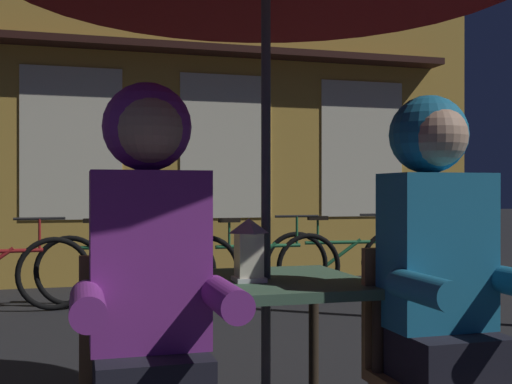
# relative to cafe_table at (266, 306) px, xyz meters

# --- Properties ---
(cafe_table) EXTENTS (0.72, 0.72, 0.74)m
(cafe_table) POSITION_rel_cafe_table_xyz_m (0.00, 0.00, 0.00)
(cafe_table) COLOR #42664C
(cafe_table) RESTS_ON ground_plane
(lantern) EXTENTS (0.11, 0.11, 0.23)m
(lantern) POSITION_rel_cafe_table_xyz_m (-0.08, -0.05, 0.22)
(lantern) COLOR white
(lantern) RESTS_ON cafe_table
(chair_left) EXTENTS (0.40, 0.40, 0.87)m
(chair_left) POSITION_rel_cafe_table_xyz_m (-0.48, -0.37, -0.15)
(chair_left) COLOR olive
(chair_left) RESTS_ON ground_plane
(chair_right) EXTENTS (0.40, 0.40, 0.87)m
(chair_right) POSITION_rel_cafe_table_xyz_m (0.48, -0.37, -0.15)
(chair_right) COLOR olive
(chair_right) RESTS_ON ground_plane
(person_left_hooded) EXTENTS (0.45, 0.56, 1.40)m
(person_left_hooded) POSITION_rel_cafe_table_xyz_m (-0.48, -0.43, 0.21)
(person_left_hooded) COLOR black
(person_left_hooded) RESTS_ON ground_plane
(person_right_hooded) EXTENTS (0.45, 0.56, 1.40)m
(person_right_hooded) POSITION_rel_cafe_table_xyz_m (0.48, -0.43, 0.21)
(person_right_hooded) COLOR black
(person_right_hooded) RESTS_ON ground_plane
(shopfront_building) EXTENTS (10.00, 0.93, 6.20)m
(shopfront_building) POSITION_rel_cafe_table_xyz_m (-0.74, 5.40, 2.45)
(shopfront_building) COLOR gold
(shopfront_building) RESTS_ON ground_plane
(bicycle_third) EXTENTS (1.66, 0.38, 0.84)m
(bicycle_third) POSITION_rel_cafe_table_xyz_m (-0.25, 3.73, -0.29)
(bicycle_third) COLOR black
(bicycle_third) RESTS_ON ground_plane
(bicycle_fourth) EXTENTS (1.68, 0.08, 0.84)m
(bicycle_fourth) POSITION_rel_cafe_table_xyz_m (0.98, 3.54, -0.29)
(bicycle_fourth) COLOR black
(bicycle_fourth) RESTS_ON ground_plane
(bicycle_fifth) EXTENTS (1.68, 0.17, 0.84)m
(bicycle_fifth) POSITION_rel_cafe_table_xyz_m (1.95, 3.74, -0.29)
(bicycle_fifth) COLOR black
(bicycle_fifth) RESTS_ON ground_plane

